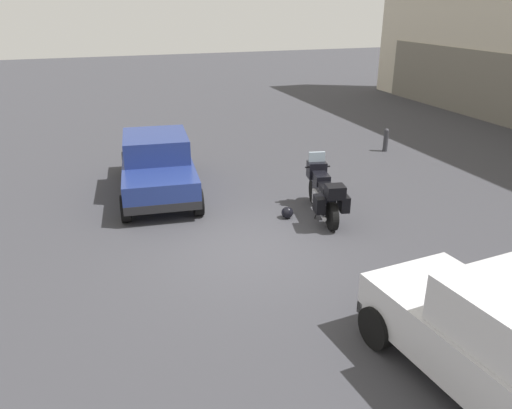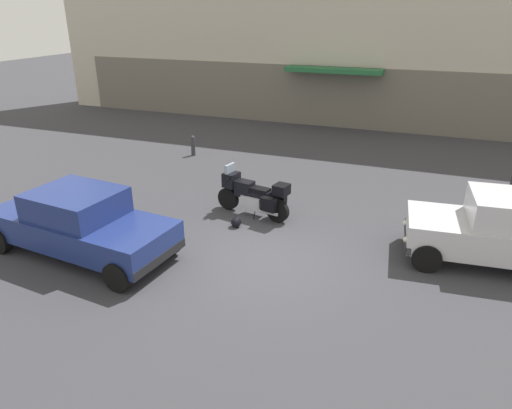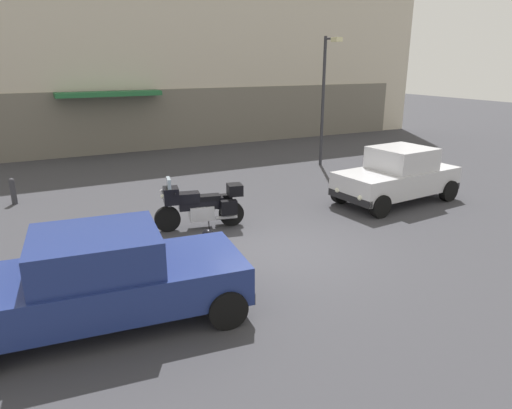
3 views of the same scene
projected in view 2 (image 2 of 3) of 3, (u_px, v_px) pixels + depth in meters
ground_plane at (261, 258)px, 10.79m from camera, size 80.00×80.00×0.00m
building_facade_rear at (372, 10)px, 21.19m from camera, size 32.79×3.40×10.47m
motorcycle at (254, 195)px, 12.76m from camera, size 2.24×0.98×1.36m
helmet at (236, 222)px, 12.28m from camera, size 0.28×0.28×0.28m
car_hatchback_near at (499, 231)px, 10.29m from camera, size 3.98×2.09×1.64m
car_sedan_far at (80, 223)px, 10.72m from camera, size 4.70×2.33×1.56m
bollard_curbside at (193, 145)px, 18.07m from camera, size 0.16×0.16×0.79m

